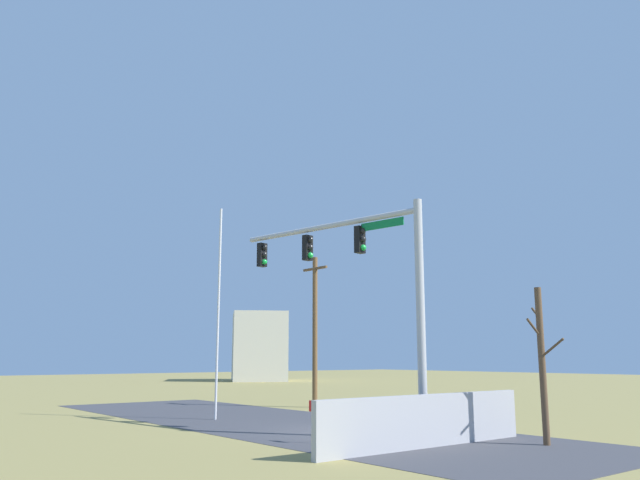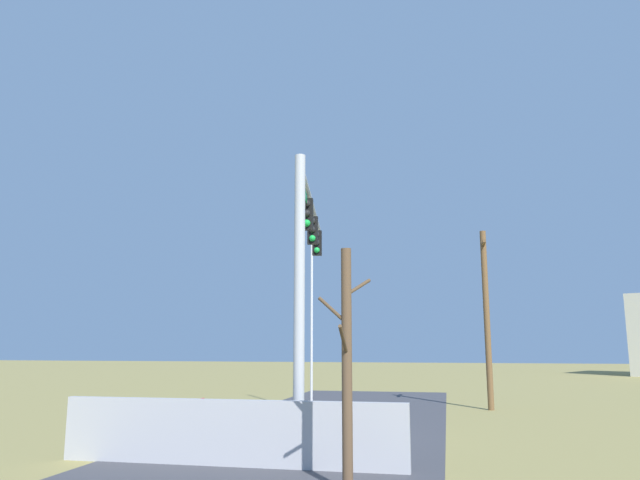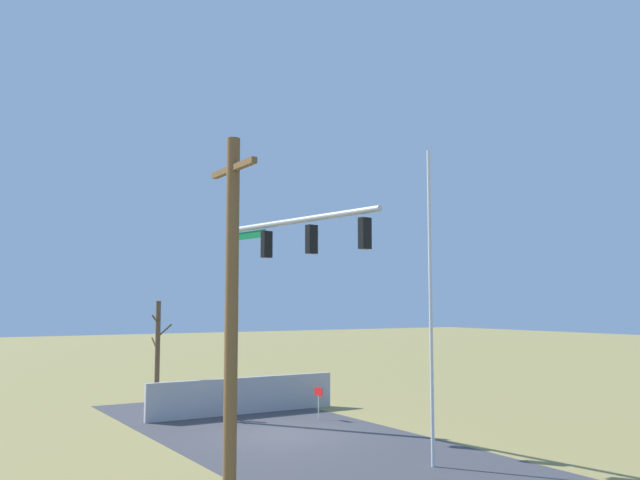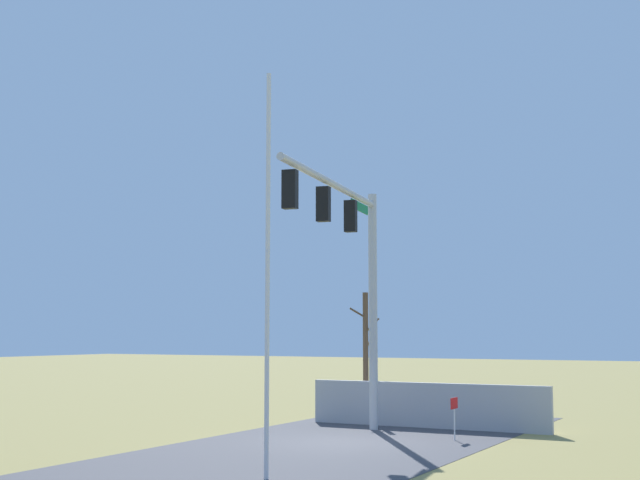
{
  "view_description": "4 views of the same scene",
  "coord_description": "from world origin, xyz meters",
  "px_view_note": "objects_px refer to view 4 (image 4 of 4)",
  "views": [
    {
      "loc": [
        17.32,
        -14.89,
        2.51
      ],
      "look_at": [
        -1.12,
        -0.02,
        6.85
      ],
      "focal_mm": 35.94,
      "sensor_mm": 36.0,
      "label": 1
    },
    {
      "loc": [
        17.91,
        4.14,
        2.68
      ],
      "look_at": [
        -0.75,
        0.19,
        6.09
      ],
      "focal_mm": 33.25,
      "sensor_mm": 36.0,
      "label": 2
    },
    {
      "loc": [
        -20.98,
        11.31,
        4.44
      ],
      "look_at": [
        -1.22,
        -0.81,
        6.62
      ],
      "focal_mm": 38.34,
      "sensor_mm": 36.0,
      "label": 3
    },
    {
      "loc": [
        -22.01,
        -10.95,
        3.06
      ],
      "look_at": [
        -1.55,
        -0.12,
        5.61
      ],
      "focal_mm": 47.92,
      "sensor_mm": 36.0,
      "label": 4
    }
  ],
  "objects_px": {
    "bare_tree": "(366,354)",
    "open_sign": "(454,409)",
    "signal_mast": "(351,253)",
    "flagpole": "(268,271)"
  },
  "relations": [
    {
      "from": "flagpole",
      "to": "open_sign",
      "type": "height_order",
      "value": "flagpole"
    },
    {
      "from": "bare_tree",
      "to": "signal_mast",
      "type": "bearing_deg",
      "value": -159.19
    },
    {
      "from": "flagpole",
      "to": "bare_tree",
      "type": "xyz_separation_m",
      "value": [
        12.77,
        3.59,
        -2.06
      ]
    },
    {
      "from": "flagpole",
      "to": "open_sign",
      "type": "distance_m",
      "value": 9.02
    },
    {
      "from": "signal_mast",
      "to": "flagpole",
      "type": "height_order",
      "value": "flagpole"
    },
    {
      "from": "signal_mast",
      "to": "bare_tree",
      "type": "xyz_separation_m",
      "value": [
        5.51,
        2.1,
        -3.14
      ]
    },
    {
      "from": "flagpole",
      "to": "open_sign",
      "type": "relative_size",
      "value": 7.21
    },
    {
      "from": "signal_mast",
      "to": "open_sign",
      "type": "height_order",
      "value": "signal_mast"
    },
    {
      "from": "bare_tree",
      "to": "open_sign",
      "type": "distance_m",
      "value": 6.86
    },
    {
      "from": "flagpole",
      "to": "bare_tree",
      "type": "bearing_deg",
      "value": 15.68
    }
  ]
}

